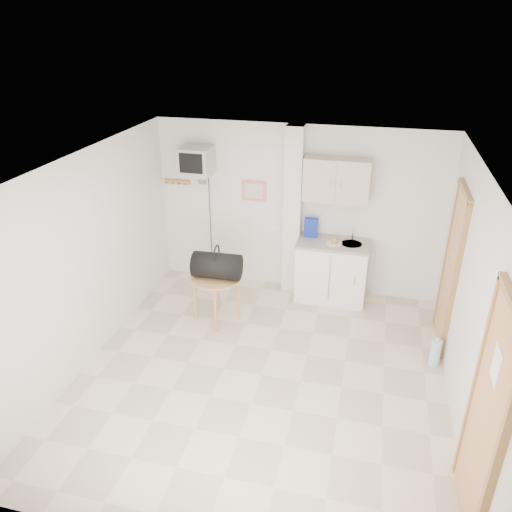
% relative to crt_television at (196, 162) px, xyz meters
% --- Properties ---
extents(ground, '(4.50, 4.50, 0.00)m').
position_rel_crt_television_xyz_m(ground, '(1.45, -2.02, -1.94)').
color(ground, beige).
rests_on(ground, ground).
extents(room_envelope, '(4.24, 4.54, 2.55)m').
position_rel_crt_television_xyz_m(room_envelope, '(1.69, -1.93, -0.40)').
color(room_envelope, white).
rests_on(room_envelope, ground).
extents(kitchenette, '(1.03, 0.58, 2.10)m').
position_rel_crt_television_xyz_m(kitchenette, '(2.02, -0.02, -1.13)').
color(kitchenette, white).
rests_on(kitchenette, ground).
extents(crt_television, '(0.44, 0.45, 2.15)m').
position_rel_crt_television_xyz_m(crt_television, '(0.00, 0.00, 0.00)').
color(crt_television, slate).
rests_on(crt_television, ground).
extents(round_table, '(0.68, 0.68, 0.67)m').
position_rel_crt_television_xyz_m(round_table, '(0.58, -1.01, -1.34)').
color(round_table, tan).
rests_on(round_table, ground).
extents(duffel_bag, '(0.65, 0.37, 0.47)m').
position_rel_crt_television_xyz_m(duffel_bag, '(0.60, -1.03, -1.08)').
color(duffel_bag, black).
rests_on(duffel_bag, round_table).
extents(water_bottle, '(0.13, 0.13, 0.38)m').
position_rel_crt_television_xyz_m(water_bottle, '(3.43, -1.32, -1.77)').
color(water_bottle, '#ACD2EC').
rests_on(water_bottle, ground).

